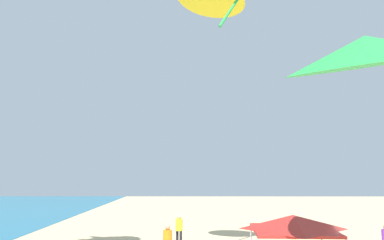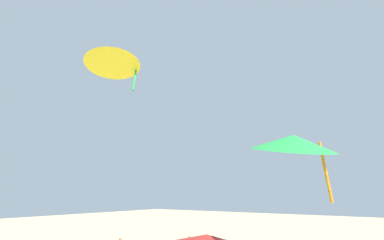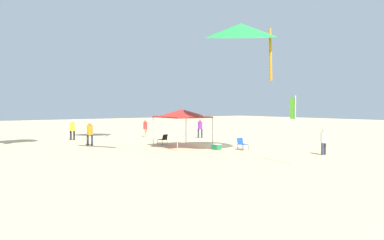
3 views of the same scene
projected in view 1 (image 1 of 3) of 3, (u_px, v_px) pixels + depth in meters
The scene contains 5 objects.
canopy_tent at pixel (293, 224), 16.38m from camera, with size 3.75×3.16×2.78m.
person_beachcomber at pixel (168, 240), 21.23m from camera, with size 0.43×0.43×1.82m.
person_near_umbrella at pixel (294, 230), 25.53m from camera, with size 0.40×0.40×1.67m.
person_far_stroller at pixel (179, 227), 26.46m from camera, with size 0.42×0.42×1.78m.
kite_delta_green at pixel (367, 51), 12.07m from camera, with size 6.48×6.47×4.08m.
Camera 1 is at (-15.81, 6.53, 4.45)m, focal length 40.74 mm.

